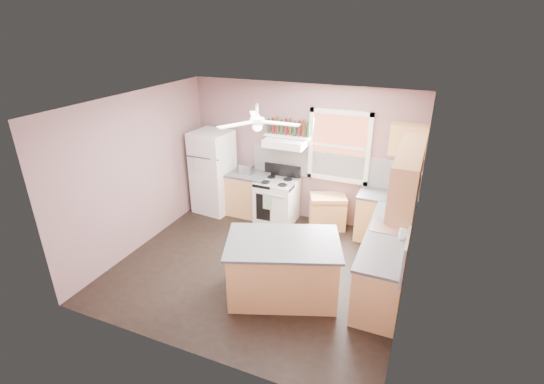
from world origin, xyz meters
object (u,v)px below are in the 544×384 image
at_px(refrigerator, 213,172).
at_px(stove, 277,201).
at_px(toaster, 247,169).
at_px(island, 283,269).
at_px(cart, 327,212).

relative_size(refrigerator, stove, 1.99).
bearing_deg(refrigerator, toaster, 13.70).
distance_m(toaster, island, 2.78).
xyz_separation_m(toaster, island, (1.64, -2.18, -0.56)).
relative_size(refrigerator, cart, 2.55).
bearing_deg(toaster, island, -45.31).
height_order(refrigerator, toaster, refrigerator).
bearing_deg(stove, toaster, 176.18).
xyz_separation_m(toaster, stove, (0.68, -0.06, -0.56)).
height_order(stove, cart, stove).
bearing_deg(cart, stove, 164.96).
xyz_separation_m(refrigerator, toaster, (0.72, 0.10, 0.13)).
relative_size(refrigerator, island, 1.13).
bearing_deg(refrigerator, stove, 7.34).
bearing_deg(island, toaster, 106.47).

